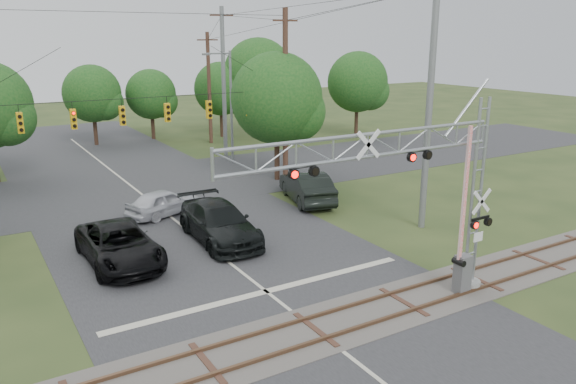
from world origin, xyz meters
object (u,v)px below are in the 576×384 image
car_dark (219,223)px  streetlight (229,102)px  sedan_silver (164,202)px  crossing_gantry (414,186)px  traffic_signal_span (160,107)px  pickup_black (119,245)px

car_dark → streetlight: (8.03, 15.67, 3.93)m
car_dark → sedan_silver: bearing=103.0°
crossing_gantry → traffic_signal_span: 18.62m
sedan_silver → traffic_signal_span: bearing=-40.1°
car_dark → streetlight: bearing=65.5°
car_dark → streetlight: size_ratio=0.73×
crossing_gantry → pickup_black: (-7.95, 9.78, -3.85)m
traffic_signal_span → pickup_black: size_ratio=3.14×
traffic_signal_span → streetlight: size_ratio=2.23×
sedan_silver → streetlight: bearing=-61.1°
crossing_gantry → sedan_silver: (-3.97, 15.49, -3.95)m
pickup_black → streetlight: 21.01m
crossing_gantry → traffic_signal_span: (-2.91, 18.36, 0.98)m
pickup_black → sedan_silver: bearing=54.6°
crossing_gantry → streetlight: streetlight is taller
streetlight → car_dark: bearing=-117.1°
traffic_signal_span → sedan_silver: size_ratio=4.39×
pickup_black → car_dark: size_ratio=0.97×
crossing_gantry → streetlight: bearing=78.9°
pickup_black → car_dark: bearing=3.6°
pickup_black → crossing_gantry: bearing=-51.5°
car_dark → traffic_signal_span: bearing=92.1°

